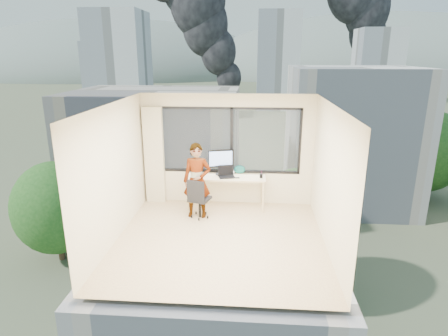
# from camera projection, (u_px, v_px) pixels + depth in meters

# --- Properties ---
(floor) EXTENTS (4.00, 4.00, 0.01)m
(floor) POSITION_uv_depth(u_px,v_px,m) (220.00, 240.00, 7.35)
(floor) COLOR beige
(floor) RESTS_ON ground
(ceiling) EXTENTS (4.00, 4.00, 0.01)m
(ceiling) POSITION_uv_depth(u_px,v_px,m) (220.00, 105.00, 6.60)
(ceiling) COLOR white
(ceiling) RESTS_ON ground
(wall_front) EXTENTS (4.00, 0.01, 2.60)m
(wall_front) POSITION_uv_depth(u_px,v_px,m) (207.00, 222.00, 5.07)
(wall_front) COLOR beige
(wall_front) RESTS_ON ground
(wall_left) EXTENTS (0.01, 4.00, 2.60)m
(wall_left) POSITION_uv_depth(u_px,v_px,m) (114.00, 173.00, 7.12)
(wall_left) COLOR beige
(wall_left) RESTS_ON ground
(wall_right) EXTENTS (0.01, 4.00, 2.60)m
(wall_right) POSITION_uv_depth(u_px,v_px,m) (330.00, 179.00, 6.83)
(wall_right) COLOR beige
(wall_right) RESTS_ON ground
(window_wall) EXTENTS (3.30, 0.16, 1.55)m
(window_wall) POSITION_uv_depth(u_px,v_px,m) (229.00, 140.00, 8.81)
(window_wall) COLOR black
(window_wall) RESTS_ON ground
(curtain) EXTENTS (0.45, 0.14, 2.30)m
(curtain) POSITION_uv_depth(u_px,v_px,m) (154.00, 156.00, 8.94)
(curtain) COLOR beige
(curtain) RESTS_ON floor
(desk) EXTENTS (1.80, 0.60, 0.75)m
(desk) POSITION_uv_depth(u_px,v_px,m) (226.00, 192.00, 8.83)
(desk) COLOR beige
(desk) RESTS_ON floor
(chair) EXTENTS (0.59, 0.59, 0.92)m
(chair) POSITION_uv_depth(u_px,v_px,m) (200.00, 198.00, 8.23)
(chair) COLOR black
(chair) RESTS_ON floor
(person) EXTENTS (0.60, 0.40, 1.64)m
(person) POSITION_uv_depth(u_px,v_px,m) (197.00, 181.00, 8.19)
(person) COLOR #2D2D33
(person) RESTS_ON floor
(monitor) EXTENTS (0.62, 0.27, 0.60)m
(monitor) POSITION_uv_depth(u_px,v_px,m) (221.00, 162.00, 8.78)
(monitor) COLOR black
(monitor) RESTS_ON desk
(game_console) EXTENTS (0.30, 0.26, 0.07)m
(game_console) POSITION_uv_depth(u_px,v_px,m) (228.00, 172.00, 8.92)
(game_console) COLOR white
(game_console) RESTS_ON desk
(laptop) EXTENTS (0.44, 0.46, 0.23)m
(laptop) POSITION_uv_depth(u_px,v_px,m) (227.00, 172.00, 8.63)
(laptop) COLOR black
(laptop) RESTS_ON desk
(cellphone) EXTENTS (0.13, 0.07, 0.01)m
(cellphone) POSITION_uv_depth(u_px,v_px,m) (237.00, 178.00, 8.60)
(cellphone) COLOR black
(cellphone) RESTS_ON desk
(pen_cup) EXTENTS (0.09, 0.09, 0.09)m
(pen_cup) POSITION_uv_depth(u_px,v_px,m) (261.00, 176.00, 8.61)
(pen_cup) COLOR black
(pen_cup) RESTS_ON desk
(handbag) EXTENTS (0.29, 0.20, 0.20)m
(handbag) POSITION_uv_depth(u_px,v_px,m) (240.00, 169.00, 8.89)
(handbag) COLOR #0C474B
(handbag) RESTS_ON desk
(exterior_ground) EXTENTS (400.00, 400.00, 0.04)m
(exterior_ground) POSITION_uv_depth(u_px,v_px,m) (252.00, 108.00, 125.91)
(exterior_ground) COLOR #515B3D
(exterior_ground) RESTS_ON ground
(near_bldg_a) EXTENTS (16.00, 12.00, 14.00)m
(near_bldg_a) POSITION_uv_depth(u_px,v_px,m) (158.00, 160.00, 38.67)
(near_bldg_a) COLOR beige
(near_bldg_a) RESTS_ON exterior_ground
(near_bldg_b) EXTENTS (14.00, 13.00, 16.00)m
(near_bldg_b) POSITION_uv_depth(u_px,v_px,m) (350.00, 137.00, 44.47)
(near_bldg_b) COLOR white
(near_bldg_b) RESTS_ON exterior_ground
(far_tower_a) EXTENTS (14.00, 14.00, 28.00)m
(far_tower_a) POSITION_uv_depth(u_px,v_px,m) (120.00, 67.00, 100.57)
(far_tower_a) COLOR silver
(far_tower_a) RESTS_ON exterior_ground
(far_tower_b) EXTENTS (13.00, 13.00, 30.00)m
(far_tower_b) POSITION_uv_depth(u_px,v_px,m) (278.00, 61.00, 120.97)
(far_tower_b) COLOR silver
(far_tower_b) RESTS_ON exterior_ground
(far_tower_c) EXTENTS (15.00, 15.00, 26.00)m
(far_tower_c) POSITION_uv_depth(u_px,v_px,m) (376.00, 66.00, 137.90)
(far_tower_c) COLOR silver
(far_tower_c) RESTS_ON exterior_ground
(far_tower_d) EXTENTS (16.00, 14.00, 22.00)m
(far_tower_d) POSITION_uv_depth(u_px,v_px,m) (106.00, 70.00, 155.76)
(far_tower_d) COLOR silver
(far_tower_d) RESTS_ON exterior_ground
(hill_a) EXTENTS (288.00, 216.00, 90.00)m
(hill_a) POSITION_uv_depth(u_px,v_px,m) (113.00, 74.00, 325.56)
(hill_a) COLOR slate
(hill_a) RESTS_ON exterior_ground
(hill_b) EXTENTS (300.00, 220.00, 96.00)m
(hill_b) POSITION_uv_depth(u_px,v_px,m) (376.00, 76.00, 309.37)
(hill_b) COLOR slate
(hill_b) RESTS_ON exterior_ground
(tree_a) EXTENTS (7.00, 7.00, 8.00)m
(tree_a) POSITION_uv_depth(u_px,v_px,m) (57.00, 217.00, 32.42)
(tree_a) COLOR #1D4F1A
(tree_a) RESTS_ON exterior_ground
(tree_b) EXTENTS (7.60, 7.60, 9.00)m
(tree_b) POSITION_uv_depth(u_px,v_px,m) (298.00, 243.00, 26.99)
(tree_b) COLOR #1D4F1A
(tree_b) RESTS_ON exterior_ground
(tree_c) EXTENTS (8.40, 8.40, 10.00)m
(tree_c) POSITION_uv_depth(u_px,v_px,m) (427.00, 159.00, 46.51)
(tree_c) COLOR #1D4F1A
(tree_c) RESTS_ON exterior_ground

